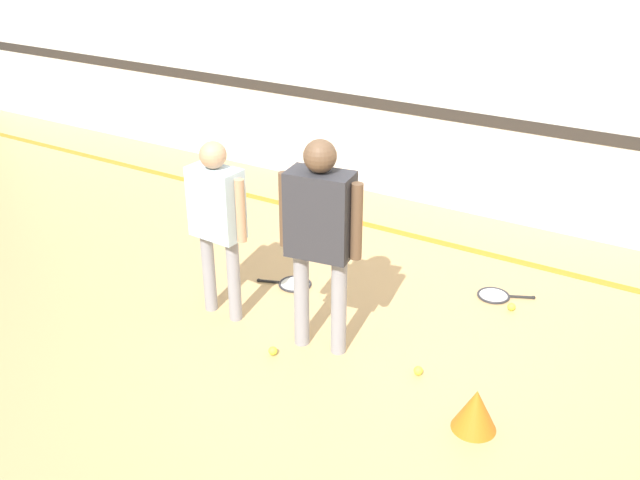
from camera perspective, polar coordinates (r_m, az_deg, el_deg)
ground_plane at (r=5.12m, az=0.51°, el=-10.44°), size 16.00×16.00×0.00m
wall_back at (r=7.22m, az=14.18°, el=13.60°), size 16.00×0.07×3.20m
floor_stripe at (r=6.96m, az=10.55°, el=-0.42°), size 14.40×0.10×0.01m
person_instructor at (r=4.88m, az=0.00°, el=1.16°), size 0.61×0.31×1.61m
person_student_left at (r=5.41m, az=-8.25°, el=2.24°), size 0.55×0.24×1.44m
racket_spare_on_floor at (r=6.17m, az=13.89°, el=-4.33°), size 0.50×0.36×0.03m
racket_second_spare at (r=6.17m, az=-2.17°, el=-3.52°), size 0.51×0.37×0.03m
tennis_ball_near_instructor at (r=5.28m, az=-3.79°, el=-8.84°), size 0.07×0.07×0.07m
tennis_ball_by_spare_racket at (r=6.00m, az=15.07°, el=-5.17°), size 0.07×0.07×0.07m
tennis_ball_stray_left at (r=5.12m, az=7.86°, el=-10.31°), size 0.07×0.07×0.07m
training_cone at (r=4.67m, az=12.33°, el=-13.12°), size 0.29×0.29×0.29m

